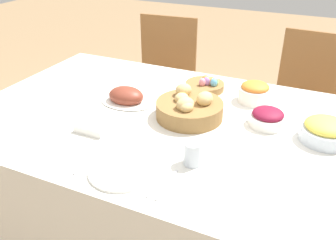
# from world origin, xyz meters

# --- Properties ---
(dining_table) EXTENTS (1.81, 1.13, 0.77)m
(dining_table) POSITION_xyz_m (0.00, 0.00, 0.39)
(dining_table) COLOR silver
(dining_table) RESTS_ON ground
(chair_far_right) EXTENTS (0.45, 0.45, 0.96)m
(chair_far_right) POSITION_xyz_m (0.51, 0.91, 0.51)
(chair_far_right) COLOR brown
(chair_far_right) RESTS_ON ground
(chair_far_left) EXTENTS (0.45, 0.45, 0.96)m
(chair_far_left) POSITION_xyz_m (-0.47, 0.91, 0.51)
(chair_far_left) COLOR brown
(chair_far_left) RESTS_ON ground
(bread_basket) EXTENTS (0.29, 0.29, 0.13)m
(bread_basket) POSITION_xyz_m (0.07, 0.04, 0.82)
(bread_basket) COLOR olive
(bread_basket) RESTS_ON dining_table
(egg_basket) EXTENTS (0.20, 0.20, 0.08)m
(egg_basket) POSITION_xyz_m (0.04, 0.35, 0.80)
(egg_basket) COLOR olive
(egg_basket) RESTS_ON dining_table
(ham_platter) EXTENTS (0.27, 0.19, 0.08)m
(ham_platter) POSITION_xyz_m (-0.25, 0.06, 0.80)
(ham_platter) COLOR white
(ham_platter) RESTS_ON dining_table
(pineapple_bowl) EXTENTS (0.19, 0.19, 0.09)m
(pineapple_bowl) POSITION_xyz_m (0.62, 0.09, 0.82)
(pineapple_bowl) COLOR silver
(pineapple_bowl) RESTS_ON dining_table
(beet_salad_bowl) EXTENTS (0.15, 0.15, 0.08)m
(beet_salad_bowl) POSITION_xyz_m (0.40, 0.12, 0.81)
(beet_salad_bowl) COLOR white
(beet_salad_bowl) RESTS_ON dining_table
(carrot_bowl) EXTENTS (0.15, 0.15, 0.10)m
(carrot_bowl) POSITION_xyz_m (0.30, 0.32, 0.82)
(carrot_bowl) COLOR white
(carrot_bowl) RESTS_ON dining_table
(dinner_plate) EXTENTS (0.23, 0.23, 0.01)m
(dinner_plate) POSITION_xyz_m (0.01, -0.42, 0.78)
(dinner_plate) COLOR white
(dinner_plate) RESTS_ON dining_table
(fork) EXTENTS (0.01, 0.17, 0.00)m
(fork) POSITION_xyz_m (-0.13, -0.42, 0.77)
(fork) COLOR silver
(fork) RESTS_ON dining_table
(knife) EXTENTS (0.01, 0.17, 0.00)m
(knife) POSITION_xyz_m (0.15, -0.42, 0.77)
(knife) COLOR silver
(knife) RESTS_ON dining_table
(spoon) EXTENTS (0.01, 0.17, 0.00)m
(spoon) POSITION_xyz_m (0.18, -0.42, 0.77)
(spoon) COLOR silver
(spoon) RESTS_ON dining_table
(drinking_cup) EXTENTS (0.07, 0.07, 0.09)m
(drinking_cup) POSITION_xyz_m (0.21, -0.27, 0.81)
(drinking_cup) COLOR silver
(drinking_cup) RESTS_ON dining_table
(butter_dish) EXTENTS (0.13, 0.08, 0.03)m
(butter_dish) POSITION_xyz_m (-0.24, -0.23, 0.79)
(butter_dish) COLOR white
(butter_dish) RESTS_ON dining_table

